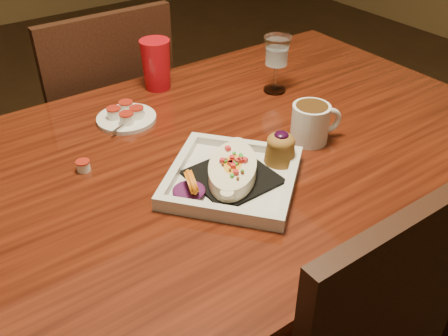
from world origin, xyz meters
TOP-DOWN VIEW (x-y plane):
  - table at (0.00, 0.00)m, footprint 1.50×0.90m
  - chair_far at (-0.00, 0.63)m, footprint 0.42×0.42m
  - plate at (-0.01, -0.12)m, footprint 0.36×0.36m
  - coffee_mug at (0.22, -0.09)m, footprint 0.12×0.09m
  - goblet at (0.32, 0.16)m, footprint 0.07×0.07m
  - saucer at (-0.08, 0.24)m, footprint 0.15×0.15m
  - creamer_loose at (-0.25, 0.10)m, footprint 0.03×0.03m
  - red_tumbler at (0.07, 0.36)m, footprint 0.08×0.08m

SIDE VIEW (x-z plane):
  - chair_far at x=0.00m, z-range 0.04..0.97m
  - table at x=0.00m, z-range 0.28..1.03m
  - creamer_loose at x=-0.25m, z-range 0.75..0.77m
  - saucer at x=-0.08m, z-range 0.71..0.81m
  - plate at x=-0.01m, z-range 0.73..0.82m
  - coffee_mug at x=0.22m, z-range 0.75..0.85m
  - red_tumbler at x=0.07m, z-range 0.75..0.89m
  - goblet at x=0.32m, z-range 0.78..0.93m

